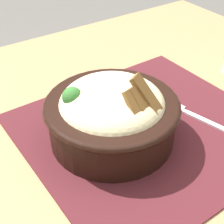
# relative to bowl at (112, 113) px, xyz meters

# --- Properties ---
(table) EXTENTS (1.05, 0.91, 0.72)m
(table) POSITION_rel_bowl_xyz_m (0.03, -0.04, -0.12)
(table) COLOR #99754C
(table) RESTS_ON ground_plane
(placemat) EXTENTS (0.39, 0.36, 0.00)m
(placemat) POSITION_rel_bowl_xyz_m (0.06, -0.01, -0.05)
(placemat) COLOR #47191E
(placemat) RESTS_ON table
(bowl) EXTENTS (0.22, 0.22, 0.12)m
(bowl) POSITION_rel_bowl_xyz_m (0.00, 0.00, 0.00)
(bowl) COLOR black
(bowl) RESTS_ON placemat
(fork) EXTENTS (0.05, 0.13, 0.00)m
(fork) POSITION_rel_bowl_xyz_m (0.14, -0.02, -0.05)
(fork) COLOR silver
(fork) RESTS_ON placemat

